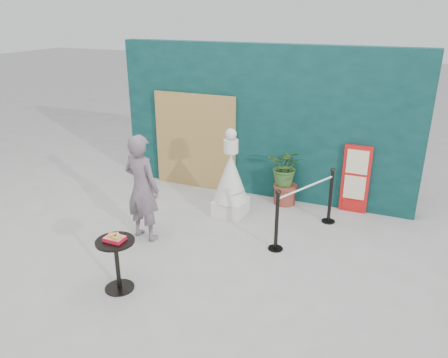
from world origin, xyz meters
TOP-DOWN VIEW (x-y plane):
  - ground at (0.00, 0.00)m, footprint 60.00×60.00m
  - back_wall at (0.00, 3.15)m, footprint 6.00×0.30m
  - bamboo_fence at (-1.40, 2.94)m, footprint 1.80×0.08m
  - woman at (-1.17, 0.56)m, footprint 0.71×0.53m
  - menu_board at (1.90, 2.95)m, footprint 0.50×0.07m
  - statue at (-0.18, 1.94)m, footprint 0.64×0.64m
  - cafe_table at (-0.70, -0.82)m, footprint 0.52×0.52m
  - food_basket at (-0.70, -0.82)m, footprint 0.26×0.19m
  - planter at (0.62, 2.80)m, footprint 0.68×0.59m
  - stanchion_barrier at (1.27, 1.69)m, footprint 0.84×1.54m

SIDE VIEW (x-z plane):
  - ground at x=0.00m, z-range 0.00..0.00m
  - stanchion_barrier at x=1.27m, z-range -0.02..1.01m
  - cafe_table at x=-0.70m, z-range 0.12..0.87m
  - menu_board at x=1.90m, z-range 0.00..1.30m
  - planter at x=0.62m, z-range 0.09..1.24m
  - statue at x=-0.18m, z-range -0.15..1.50m
  - food_basket at x=-0.70m, z-range 0.73..0.84m
  - woman at x=-1.17m, z-range 0.00..1.79m
  - bamboo_fence at x=-1.40m, z-range 0.00..2.00m
  - back_wall at x=0.00m, z-range 0.00..3.00m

